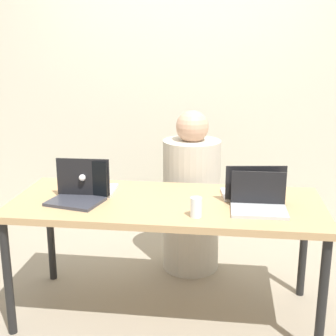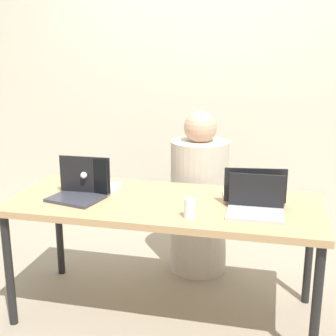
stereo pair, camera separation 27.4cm
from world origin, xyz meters
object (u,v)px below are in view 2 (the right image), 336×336
object	(u,v)px
laptop_front_left	(80,190)
laptop_back_left	(90,183)
person_at_center	(199,201)
laptop_back_right	(254,193)
water_glass_right	(190,209)
laptop_front_right	(256,206)

from	to	relation	value
laptop_front_left	laptop_back_left	bearing A→B (deg)	99.22
person_at_center	laptop_back_left	world-z (taller)	person_at_center
laptop_back_right	laptop_back_left	distance (m)	1.00
laptop_back_left	water_glass_right	size ratio (longest dim) A/B	3.00
laptop_front_left	water_glass_right	distance (m)	0.72
person_at_center	water_glass_right	size ratio (longest dim) A/B	10.95
person_at_center	laptop_back_left	xyz separation A→B (m)	(-0.60, -0.56, 0.26)
person_at_center	water_glass_right	distance (m)	0.91
laptop_front_right	laptop_front_left	bearing A→B (deg)	177.29
laptop_back_left	laptop_front_right	distance (m)	1.04
laptop_back_left	laptop_back_right	bearing A→B (deg)	-179.03
laptop_front_right	laptop_back_right	bearing A→B (deg)	94.92
laptop_front_left	laptop_front_right	size ratio (longest dim) A/B	1.11
person_at_center	laptop_front_right	size ratio (longest dim) A/B	3.85
laptop_back_right	laptop_front_right	world-z (taller)	laptop_back_right
person_at_center	laptop_front_left	world-z (taller)	person_at_center
person_at_center	water_glass_right	bearing A→B (deg)	105.96
laptop_back_left	laptop_front_left	distance (m)	0.14
laptop_back_right	water_glass_right	bearing A→B (deg)	40.39
water_glass_right	person_at_center	bearing A→B (deg)	96.05
person_at_center	water_glass_right	world-z (taller)	person_at_center
laptop_front_left	laptop_front_right	distance (m)	1.03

